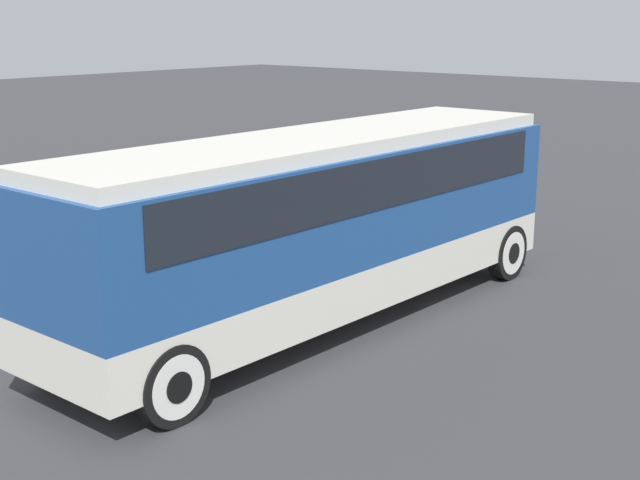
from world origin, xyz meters
name	(u,v)px	position (x,y,z in m)	size (l,w,h in m)	color
ground_plane	(320,322)	(0.00, 0.00, 0.00)	(120.00, 120.00, 0.00)	#38383A
tour_bus	(324,210)	(0.10, 0.00, 1.96)	(10.64, 2.61, 3.25)	silver
parked_car_mid	(17,258)	(-2.52, 5.35, 0.72)	(4.13, 1.85, 1.44)	silver
parked_car_far	(240,207)	(3.57, 5.60, 0.67)	(4.31, 1.83, 1.34)	maroon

